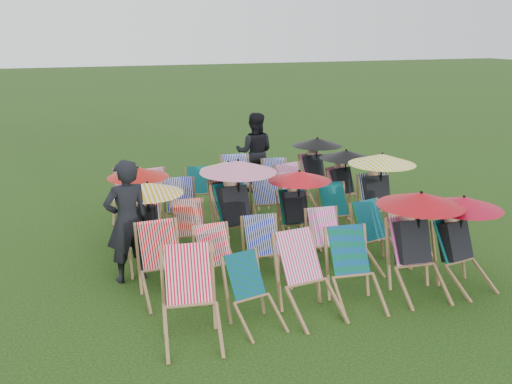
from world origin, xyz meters
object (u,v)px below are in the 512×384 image
object	(u,v)px
deckchair_5	(463,240)
person_left	(127,221)
deckchair_29	(317,167)
person_rear	(255,152)
deckchair_0	(191,300)

from	to	relation	value
deckchair_5	person_left	size ratio (longest dim) A/B	0.71
deckchair_5	deckchair_29	distance (m)	4.63
deckchair_5	person_rear	size ratio (longest dim) A/B	0.72
deckchair_29	person_left	distance (m)	5.19
deckchair_29	person_rear	bearing A→B (deg)	137.58
deckchair_5	deckchair_29	xyz separation A→B (m)	(0.10, 4.63, -0.00)
deckchair_0	person_rear	bearing A→B (deg)	72.15
deckchair_0	person_rear	size ratio (longest dim) A/B	0.59
person_rear	person_left	bearing A→B (deg)	73.52
deckchair_5	deckchair_29	size ratio (longest dim) A/B	1.00
deckchair_0	deckchair_29	world-z (taller)	deckchair_29
deckchair_0	deckchair_29	xyz separation A→B (m)	(3.95, 4.73, 0.15)
deckchair_29	deckchair_5	bearing A→B (deg)	-92.15
deckchair_0	deckchair_5	world-z (taller)	deckchair_5
deckchair_0	deckchair_5	size ratio (longest dim) A/B	0.82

